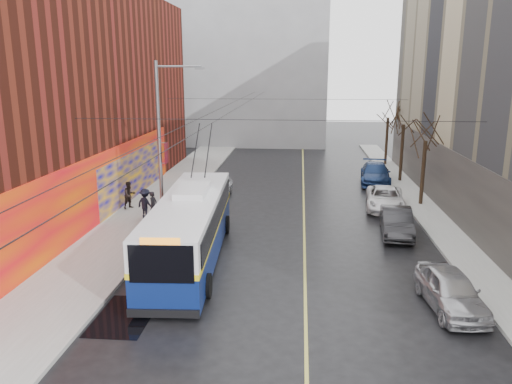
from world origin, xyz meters
TOP-DOWN VIEW (x-y plane):
  - ground at (0.00, 0.00)m, footprint 140.00×140.00m
  - sidewalk_left at (-8.00, 12.00)m, footprint 4.00×60.00m
  - sidewalk_right at (9.00, 12.00)m, footprint 2.00×60.00m
  - lane_line at (1.50, 14.00)m, footprint 0.12×50.00m
  - building_left at (-15.99, 13.99)m, footprint 12.11×36.00m
  - building_far at (-6.00, 44.99)m, footprint 20.50×12.10m
  - streetlight_pole at (-6.14, 10.00)m, footprint 2.65×0.60m
  - catenary_wires at (-2.54, 14.77)m, footprint 18.00×60.00m
  - tree_near at (9.00, 16.00)m, footprint 3.20×3.20m
  - tree_mid at (9.00, 23.00)m, footprint 3.20×3.20m
  - tree_far at (9.00, 30.00)m, footprint 3.20×3.20m
  - puddle at (-4.94, -0.14)m, footprint 1.95×3.19m
  - pigeons_flying at (-3.06, 9.70)m, footprint 4.22×0.65m
  - trolleybus at (-3.73, 5.42)m, footprint 3.28×12.09m
  - parked_car_a at (6.76, 1.49)m, footprint 2.08×4.36m
  - parked_car_b at (6.34, 9.88)m, footprint 1.92×4.47m
  - parked_car_c at (6.57, 15.01)m, footprint 2.82×5.15m
  - parked_car_d at (7.00, 22.35)m, footprint 2.72×5.56m
  - following_car at (-4.45, 17.18)m, footprint 1.92×4.11m
  - pedestrian_a at (-7.11, 11.01)m, footprint 0.53×0.68m
  - pedestrian_b at (-9.28, 13.25)m, footprint 1.00×1.04m
  - pedestrian_c at (-7.64, 11.23)m, footprint 1.31×1.09m

SIDE VIEW (x-z plane):
  - ground at x=0.00m, z-range 0.00..0.00m
  - lane_line at x=1.50m, z-range 0.00..0.01m
  - puddle at x=-4.94m, z-range 0.00..0.01m
  - sidewalk_left at x=-8.00m, z-range 0.00..0.15m
  - sidewalk_right at x=9.00m, z-range 0.00..0.15m
  - following_car at x=-4.45m, z-range 0.00..1.36m
  - parked_car_c at x=6.57m, z-range 0.00..1.37m
  - parked_car_b at x=6.34m, z-range 0.00..1.43m
  - parked_car_a at x=6.76m, z-range 0.00..1.44m
  - parked_car_d at x=7.00m, z-range 0.00..1.56m
  - pedestrian_a at x=-7.11m, z-range 0.15..1.80m
  - pedestrian_b at x=-9.28m, z-range 0.15..1.84m
  - pedestrian_c at x=-7.64m, z-range 0.15..1.91m
  - trolleybus at x=-3.73m, z-range -1.26..4.41m
  - streetlight_pole at x=-6.14m, z-range 0.35..9.35m
  - tree_near at x=9.00m, z-range 1.78..8.18m
  - tree_far at x=9.00m, z-range 1.86..8.43m
  - tree_mid at x=9.00m, z-range 1.91..8.59m
  - catenary_wires at x=-2.54m, z-range 6.13..6.36m
  - building_left at x=-15.99m, z-range -0.01..13.99m
  - pigeons_flying at x=-3.06m, z-range 6.52..8.32m
  - building_far at x=-6.00m, z-range 0.02..18.02m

